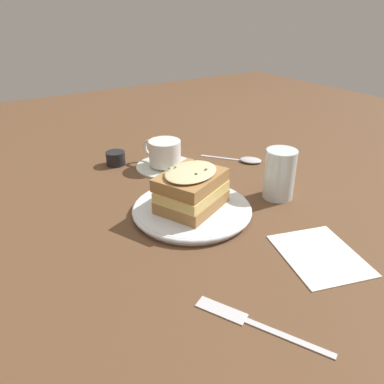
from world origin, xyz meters
The scene contains 9 objects.
ground_plane centered at (0.00, 0.00, 0.00)m, with size 2.40×2.40×0.00m, color brown.
dinner_plate centered at (0.02, 0.02, 0.01)m, with size 0.24×0.24×0.02m.
sandwich centered at (0.02, 0.02, 0.05)m, with size 0.15×0.16×0.08m.
teacup_with_saucer centered at (0.25, -0.04, 0.03)m, with size 0.15×0.15×0.07m.
water_glass centered at (-0.02, -0.17, 0.05)m, with size 0.07×0.07×0.11m, color silver.
fork centered at (-0.26, 0.12, 0.00)m, with size 0.17×0.10×0.00m.
spoon centered at (0.17, -0.24, 0.00)m, with size 0.14×0.12×0.01m.
napkin centered at (-0.21, -0.08, 0.00)m, with size 0.15×0.12×0.00m, color white.
condiment_pot centered at (0.33, 0.05, 0.02)m, with size 0.05×0.05×0.03m, color black.
Camera 1 is at (-0.52, 0.37, 0.38)m, focal length 35.00 mm.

